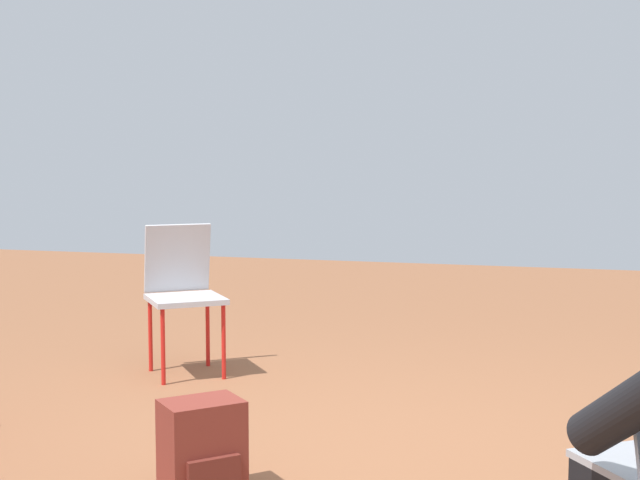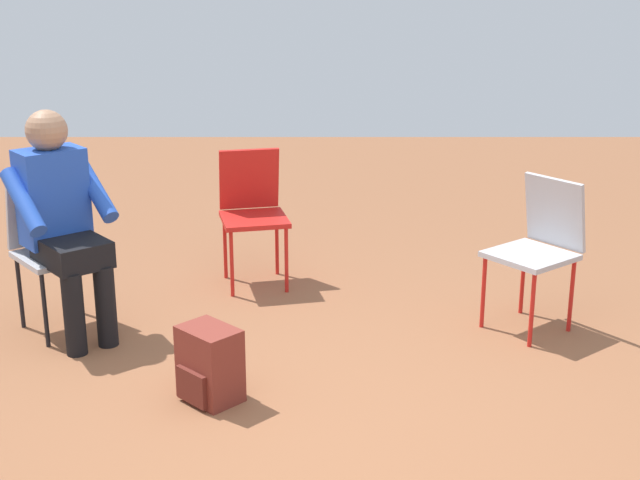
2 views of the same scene
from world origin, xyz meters
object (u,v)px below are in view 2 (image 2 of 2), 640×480
object	(u,v)px
chair_northwest	(53,242)
backpack_near_laptop_user	(212,368)
chair_north	(254,207)
chair_northeast	(541,243)
person_in_blue	(63,214)

from	to	relation	value
chair_northwest	backpack_near_laptop_user	xyz separation A→B (m)	(0.97, -0.89, -0.34)
chair_north	chair_northeast	xyz separation A→B (m)	(1.64, -0.74, 0.00)
chair_north	person_in_blue	distance (m)	1.30
chair_northeast	person_in_blue	world-z (taller)	person_in_blue
chair_northeast	chair_northwest	size ratio (longest dim) A/B	1.00
chair_northeast	chair_northwest	world-z (taller)	same
chair_northwest	chair_north	bearing A→B (deg)	175.06
chair_northeast	chair_north	bearing A→B (deg)	27.27
chair_northeast	chair_northwest	distance (m)	2.70
chair_northeast	backpack_near_laptop_user	bearing A→B (deg)	78.52
chair_northwest	backpack_near_laptop_user	distance (m)	1.36
backpack_near_laptop_user	chair_north	bearing A→B (deg)	86.87
chair_north	person_in_blue	size ratio (longest dim) A/B	0.69
person_in_blue	backpack_near_laptop_user	xyz separation A→B (m)	(0.86, -0.76, -0.54)
chair_northeast	backpack_near_laptop_user	size ratio (longest dim) A/B	2.36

